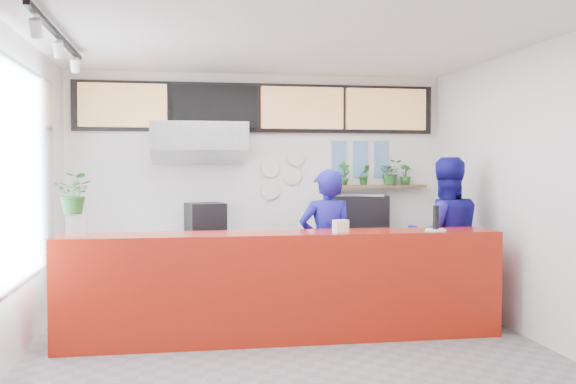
# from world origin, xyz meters

# --- Properties ---
(floor) EXTENTS (5.00, 5.00, 0.00)m
(floor) POSITION_xyz_m (0.00, 0.00, 0.00)
(floor) COLOR slate
(floor) RESTS_ON ground
(ceiling) EXTENTS (5.00, 5.00, 0.00)m
(ceiling) POSITION_xyz_m (0.00, 0.00, 3.00)
(ceiling) COLOR silver
(wall_back) EXTENTS (5.00, 0.00, 5.00)m
(wall_back) POSITION_xyz_m (0.00, 2.50, 1.50)
(wall_back) COLOR white
(wall_back) RESTS_ON ground
(wall_left) EXTENTS (0.00, 5.00, 5.00)m
(wall_left) POSITION_xyz_m (-2.50, 0.00, 1.50)
(wall_left) COLOR white
(wall_left) RESTS_ON ground
(wall_right) EXTENTS (0.00, 5.00, 5.00)m
(wall_right) POSITION_xyz_m (2.50, 0.00, 1.50)
(wall_right) COLOR white
(wall_right) RESTS_ON ground
(service_counter) EXTENTS (4.50, 0.60, 1.10)m
(service_counter) POSITION_xyz_m (0.00, 0.40, 0.55)
(service_counter) COLOR #A41B0B
(service_counter) RESTS_ON ground
(cream_band) EXTENTS (5.00, 0.02, 0.80)m
(cream_band) POSITION_xyz_m (0.00, 2.49, 2.60)
(cream_band) COLOR beige
(cream_band) RESTS_ON wall_back
(prep_bench) EXTENTS (1.80, 0.60, 0.90)m
(prep_bench) POSITION_xyz_m (-0.80, 2.20, 0.45)
(prep_bench) COLOR #B2B5BA
(prep_bench) RESTS_ON ground
(panini_oven) EXTENTS (0.54, 0.54, 0.41)m
(panini_oven) POSITION_xyz_m (-0.72, 2.20, 1.10)
(panini_oven) COLOR black
(panini_oven) RESTS_ON prep_bench
(extraction_hood) EXTENTS (1.20, 0.70, 0.35)m
(extraction_hood) POSITION_xyz_m (-0.80, 2.15, 2.15)
(extraction_hood) COLOR #B2B5BA
(extraction_hood) RESTS_ON ceiling
(hood_lip) EXTENTS (1.20, 0.69, 0.31)m
(hood_lip) POSITION_xyz_m (-0.80, 2.15, 1.95)
(hood_lip) COLOR #B2B5BA
(hood_lip) RESTS_ON ceiling
(right_bench) EXTENTS (1.80, 0.60, 0.90)m
(right_bench) POSITION_xyz_m (1.50, 2.20, 0.45)
(right_bench) COLOR #B2B5BA
(right_bench) RESTS_ON ground
(espresso_machine) EXTENTS (0.87, 0.71, 0.49)m
(espresso_machine) POSITION_xyz_m (1.32, 2.20, 1.14)
(espresso_machine) COLOR black
(espresso_machine) RESTS_ON right_bench
(espresso_tray) EXTENTS (0.79, 0.68, 0.06)m
(espresso_tray) POSITION_xyz_m (1.32, 2.20, 1.38)
(espresso_tray) COLOR #A7A9AF
(espresso_tray) RESTS_ON espresso_machine
(herb_shelf) EXTENTS (1.40, 0.18, 0.04)m
(herb_shelf) POSITION_xyz_m (1.60, 2.40, 1.50)
(herb_shelf) COLOR brown
(herb_shelf) RESTS_ON wall_back
(menu_board_far_left) EXTENTS (1.10, 0.10, 0.55)m
(menu_board_far_left) POSITION_xyz_m (-1.75, 2.38, 2.55)
(menu_board_far_left) COLOR tan
(menu_board_far_left) RESTS_ON wall_back
(menu_board_mid_left) EXTENTS (1.10, 0.10, 0.55)m
(menu_board_mid_left) POSITION_xyz_m (-0.59, 2.38, 2.55)
(menu_board_mid_left) COLOR black
(menu_board_mid_left) RESTS_ON wall_back
(menu_board_mid_right) EXTENTS (1.10, 0.10, 0.55)m
(menu_board_mid_right) POSITION_xyz_m (0.57, 2.38, 2.55)
(menu_board_mid_right) COLOR tan
(menu_board_mid_right) RESTS_ON wall_back
(menu_board_far_right) EXTENTS (1.10, 0.10, 0.55)m
(menu_board_far_right) POSITION_xyz_m (1.73, 2.38, 2.55)
(menu_board_far_right) COLOR tan
(menu_board_far_right) RESTS_ON wall_back
(soffit) EXTENTS (4.80, 0.04, 0.65)m
(soffit) POSITION_xyz_m (0.00, 2.46, 2.55)
(soffit) COLOR black
(soffit) RESTS_ON wall_back
(window_pane) EXTENTS (0.04, 2.20, 1.90)m
(window_pane) POSITION_xyz_m (-2.47, 0.30, 1.70)
(window_pane) COLOR silver
(window_pane) RESTS_ON wall_left
(window_frame) EXTENTS (0.03, 2.30, 2.00)m
(window_frame) POSITION_xyz_m (-2.45, 0.30, 1.70)
(window_frame) COLOR #B2B5BA
(window_frame) RESTS_ON wall_left
(track_rail) EXTENTS (0.05, 2.40, 0.04)m
(track_rail) POSITION_xyz_m (-2.10, 0.00, 2.94)
(track_rail) COLOR black
(track_rail) RESTS_ON ceiling
(dec_plate_a) EXTENTS (0.24, 0.03, 0.24)m
(dec_plate_a) POSITION_xyz_m (0.15, 2.47, 1.75)
(dec_plate_a) COLOR silver
(dec_plate_a) RESTS_ON wall_back
(dec_plate_b) EXTENTS (0.24, 0.03, 0.24)m
(dec_plate_b) POSITION_xyz_m (0.45, 2.47, 1.65)
(dec_plate_b) COLOR silver
(dec_plate_b) RESTS_ON wall_back
(dec_plate_c) EXTENTS (0.24, 0.03, 0.24)m
(dec_plate_c) POSITION_xyz_m (0.15, 2.47, 1.45)
(dec_plate_c) COLOR silver
(dec_plate_c) RESTS_ON wall_back
(dec_plate_d) EXTENTS (0.24, 0.03, 0.24)m
(dec_plate_d) POSITION_xyz_m (0.50, 2.47, 1.90)
(dec_plate_d) COLOR silver
(dec_plate_d) RESTS_ON wall_back
(photo_frame_a) EXTENTS (0.20, 0.02, 0.25)m
(photo_frame_a) POSITION_xyz_m (1.10, 2.48, 2.00)
(photo_frame_a) COLOR #598CBF
(photo_frame_a) RESTS_ON wall_back
(photo_frame_b) EXTENTS (0.20, 0.02, 0.25)m
(photo_frame_b) POSITION_xyz_m (1.40, 2.48, 2.00)
(photo_frame_b) COLOR #598CBF
(photo_frame_b) RESTS_ON wall_back
(photo_frame_c) EXTENTS (0.20, 0.02, 0.25)m
(photo_frame_c) POSITION_xyz_m (1.70, 2.48, 2.00)
(photo_frame_c) COLOR #598CBF
(photo_frame_c) RESTS_ON wall_back
(photo_frame_d) EXTENTS (0.20, 0.02, 0.25)m
(photo_frame_d) POSITION_xyz_m (1.10, 2.48, 1.75)
(photo_frame_d) COLOR #598CBF
(photo_frame_d) RESTS_ON wall_back
(photo_frame_e) EXTENTS (0.20, 0.02, 0.25)m
(photo_frame_e) POSITION_xyz_m (1.40, 2.48, 1.75)
(photo_frame_e) COLOR #598CBF
(photo_frame_e) RESTS_ON wall_back
(photo_frame_f) EXTENTS (0.20, 0.02, 0.25)m
(photo_frame_f) POSITION_xyz_m (1.70, 2.48, 1.75)
(photo_frame_f) COLOR #598CBF
(photo_frame_f) RESTS_ON wall_back
(staff_center) EXTENTS (0.66, 0.45, 1.74)m
(staff_center) POSITION_xyz_m (0.60, 1.03, 0.87)
(staff_center) COLOR navy
(staff_center) RESTS_ON ground
(staff_right) EXTENTS (0.99, 0.81, 1.88)m
(staff_right) POSITION_xyz_m (1.99, 0.96, 0.94)
(staff_right) COLOR navy
(staff_right) RESTS_ON ground
(herb_a) EXTENTS (0.18, 0.14, 0.32)m
(herb_a) POSITION_xyz_m (1.16, 2.40, 1.68)
(herb_a) COLOR #235F21
(herb_a) RESTS_ON herb_shelf
(herb_b) EXTENTS (0.17, 0.15, 0.28)m
(herb_b) POSITION_xyz_m (1.44, 2.40, 1.66)
(herb_b) COLOR #235F21
(herb_b) RESTS_ON herb_shelf
(herb_c) EXTENTS (0.34, 0.31, 0.34)m
(herb_c) POSITION_xyz_m (1.81, 2.40, 1.69)
(herb_c) COLOR #235F21
(herb_c) RESTS_ON herb_shelf
(herb_d) EXTENTS (0.17, 0.16, 0.28)m
(herb_d) POSITION_xyz_m (2.02, 2.40, 1.66)
(herb_d) COLOR #235F21
(herb_d) RESTS_ON herb_shelf
(glass_vase) EXTENTS (0.20, 0.20, 0.20)m
(glass_vase) POSITION_xyz_m (-2.02, 0.30, 1.20)
(glass_vase) COLOR silver
(glass_vase) RESTS_ON service_counter
(basil_vase) EXTENTS (0.42, 0.38, 0.40)m
(basil_vase) POSITION_xyz_m (-2.02, 0.30, 1.52)
(basil_vase) COLOR #235F21
(basil_vase) RESTS_ON glass_vase
(napkin_holder) EXTENTS (0.17, 0.14, 0.13)m
(napkin_holder) POSITION_xyz_m (0.58, 0.31, 1.16)
(napkin_holder) COLOR silver
(napkin_holder) RESTS_ON service_counter
(white_plate) EXTENTS (0.26, 0.26, 0.02)m
(white_plate) POSITION_xyz_m (1.61, 0.31, 1.11)
(white_plate) COLOR silver
(white_plate) RESTS_ON service_counter
(pepper_mill) EXTENTS (0.08, 0.08, 0.25)m
(pepper_mill) POSITION_xyz_m (1.61, 0.31, 1.24)
(pepper_mill) COLOR black
(pepper_mill) RESTS_ON white_plate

